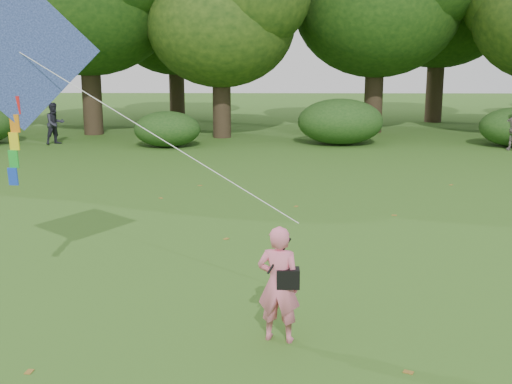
{
  "coord_description": "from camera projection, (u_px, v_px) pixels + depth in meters",
  "views": [
    {
      "loc": [
        -0.06,
        -8.39,
        3.81
      ],
      "look_at": [
        -0.22,
        2.0,
        1.5
      ],
      "focal_mm": 45.0,
      "sensor_mm": 36.0,
      "label": 1
    }
  ],
  "objects": [
    {
      "name": "flying_kite",
      "position": [
        18.0,
        55.0,
        8.97
      ],
      "size": [
        5.02,
        1.43,
        3.29
      ],
      "color": "#293DB2",
      "rests_on": "ground"
    },
    {
      "name": "ground",
      "position": [
        269.0,
        327.0,
        9.01
      ],
      "size": [
        100.0,
        100.0,
        0.0
      ],
      "primitive_type": "plane",
      "color": "#265114",
      "rests_on": "ground"
    },
    {
      "name": "bystander_left",
      "position": [
        55.0,
        124.0,
        26.28
      ],
      "size": [
        1.04,
        1.05,
        1.71
      ],
      "primitive_type": "imported",
      "rotation": [
        0.0,
        0.0,
        0.83
      ],
      "color": "#252531",
      "rests_on": "ground"
    },
    {
      "name": "shrub_band",
      "position": [
        249.0,
        124.0,
        26.02
      ],
      "size": [
        39.15,
        3.22,
        1.88
      ],
      "color": "#264919",
      "rests_on": "ground"
    },
    {
      "name": "fallen_leaves",
      "position": [
        280.0,
        242.0,
        12.97
      ],
      "size": [
        11.29,
        11.25,
        0.01
      ],
      "color": "olive",
      "rests_on": "ground"
    },
    {
      "name": "man_kite_flyer",
      "position": [
        279.0,
        284.0,
        8.45
      ],
      "size": [
        0.65,
        0.51,
        1.58
      ],
      "primitive_type": "imported",
      "rotation": [
        0.0,
        0.0,
        2.89
      ],
      "color": "pink",
      "rests_on": "ground"
    },
    {
      "name": "crossbody_bag",
      "position": [
        288.0,
        277.0,
        8.39
      ],
      "size": [
        0.43,
        0.2,
        0.67
      ],
      "color": "black",
      "rests_on": "ground"
    },
    {
      "name": "tree_line",
      "position": [
        303.0,
        11.0,
        30.11
      ],
      "size": [
        54.7,
        15.3,
        9.48
      ],
      "color": "#3A2D1E",
      "rests_on": "ground"
    }
  ]
}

